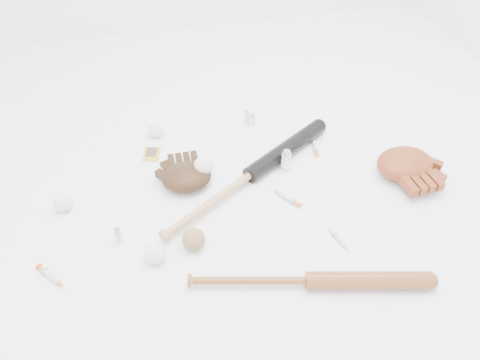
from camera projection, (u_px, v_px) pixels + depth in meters
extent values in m
plane|color=white|center=(245.00, 195.00, 1.80)|extent=(3.00, 3.00, 0.00)
cube|color=gold|center=(152.00, 154.00, 1.97)|extent=(0.09, 0.10, 0.01)
cube|color=white|center=(204.00, 176.00, 1.84)|extent=(0.09, 0.09, 0.04)
sphere|color=silver|center=(204.00, 166.00, 1.81)|extent=(0.07, 0.07, 0.07)
sphere|color=silver|center=(63.00, 202.00, 1.72)|extent=(0.07, 0.07, 0.07)
sphere|color=silver|center=(156.00, 130.00, 2.05)|extent=(0.07, 0.07, 0.07)
sphere|color=silver|center=(155.00, 253.00, 1.54)|extent=(0.07, 0.07, 0.07)
sphere|color=olive|center=(194.00, 239.00, 1.58)|extent=(0.08, 0.08, 0.08)
cylinder|color=silver|center=(247.00, 117.00, 2.12)|extent=(0.02, 0.02, 0.07)
cylinder|color=silver|center=(253.00, 119.00, 2.11)|extent=(0.02, 0.02, 0.06)
cylinder|color=silver|center=(197.00, 177.00, 1.82)|extent=(0.03, 0.03, 0.07)
cylinder|color=silver|center=(286.00, 160.00, 1.88)|extent=(0.04, 0.04, 0.09)
cylinder|color=silver|center=(118.00, 236.00, 1.60)|extent=(0.03, 0.03, 0.07)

